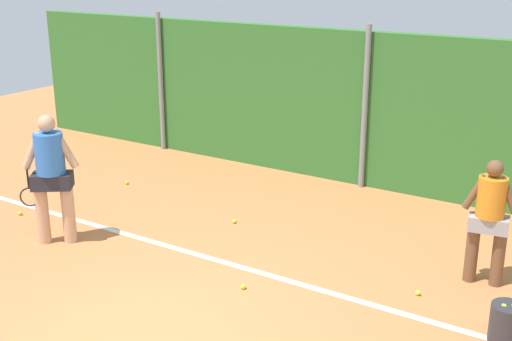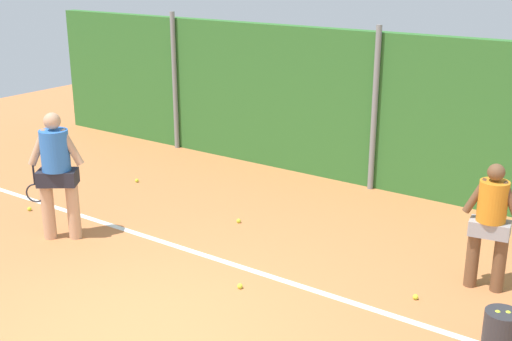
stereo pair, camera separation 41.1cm
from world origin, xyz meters
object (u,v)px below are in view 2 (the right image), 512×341
player_foreground_near (57,169)px  tennis_ball_6 (239,221)px  ball_hopper (501,330)px  tennis_ball_0 (51,215)px  tennis_ball_1 (416,297)px  player_midcourt (491,220)px  tennis_ball_3 (29,209)px  tennis_ball_4 (137,180)px  tennis_ball_5 (240,286)px

player_foreground_near → tennis_ball_6: (1.76, 1.92, -1.01)m
player_foreground_near → ball_hopper: size_ratio=3.63×
tennis_ball_0 → tennis_ball_1: 5.75m
player_midcourt → tennis_ball_3: player_midcourt is taller
tennis_ball_0 → player_midcourt: bearing=14.0°
player_foreground_near → tennis_ball_4: size_ratio=28.22×
tennis_ball_1 → tennis_ball_6: bearing=167.7°
tennis_ball_4 → tennis_ball_6: 2.68m
player_midcourt → tennis_ball_3: 7.00m
player_midcourt → tennis_ball_5: (-2.44, -1.74, -0.87)m
tennis_ball_3 → tennis_ball_6: same height
ball_hopper → player_midcourt: bearing=112.9°
player_midcourt → ball_hopper: (0.57, -1.36, -0.61)m
tennis_ball_1 → tennis_ball_4: size_ratio=1.00×
player_foreground_near → ball_hopper: (6.04, 0.62, -0.75)m
tennis_ball_0 → tennis_ball_6: bearing=30.4°
player_midcourt → tennis_ball_4: (-6.35, 0.40, -0.87)m
tennis_ball_5 → tennis_ball_6: same height
player_midcourt → tennis_ball_3: bearing=-176.0°
tennis_ball_0 → tennis_ball_3: 0.50m
player_foreground_near → tennis_ball_6: player_foreground_near is taller
ball_hopper → tennis_ball_5: (-3.02, -0.38, -0.26)m
tennis_ball_0 → tennis_ball_1: size_ratio=1.00×
player_foreground_near → tennis_ball_3: bearing=-52.6°
ball_hopper → tennis_ball_4: (-6.92, 1.76, -0.26)m
player_midcourt → ball_hopper: 1.60m
tennis_ball_5 → tennis_ball_6: (-1.26, 1.68, 0.00)m
tennis_ball_3 → tennis_ball_4: size_ratio=1.00×
tennis_ball_5 → player_midcourt: bearing=35.5°
player_midcourt → tennis_ball_5: 3.13m
player_foreground_near → tennis_ball_3: player_foreground_near is taller
player_foreground_near → player_midcourt: (5.47, 1.98, -0.14)m
tennis_ball_1 → tennis_ball_6: (-3.14, 0.69, 0.00)m
player_foreground_near → tennis_ball_1: player_foreground_near is taller
tennis_ball_0 → tennis_ball_1: (5.69, 0.81, 0.00)m
player_foreground_near → tennis_ball_3: 1.68m
tennis_ball_3 → player_midcourt: bearing=13.3°
tennis_ball_4 → tennis_ball_5: bearing=-28.8°
player_foreground_near → tennis_ball_4: player_foreground_near is taller
tennis_ball_4 → tennis_ball_0: bearing=-87.5°
ball_hopper → tennis_ball_6: size_ratio=7.78×
ball_hopper → tennis_ball_0: ball_hopper is taller
tennis_ball_3 → tennis_ball_6: 3.41m
player_foreground_near → tennis_ball_4: 2.74m
tennis_ball_1 → tennis_ball_5: bearing=-152.2°
tennis_ball_3 → tennis_ball_4: 2.04m
ball_hopper → tennis_ball_3: ball_hopper is taller
tennis_ball_3 → tennis_ball_5: bearing=-1.9°
player_foreground_near → tennis_ball_1: 5.15m
tennis_ball_4 → player_foreground_near: bearing=-69.7°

